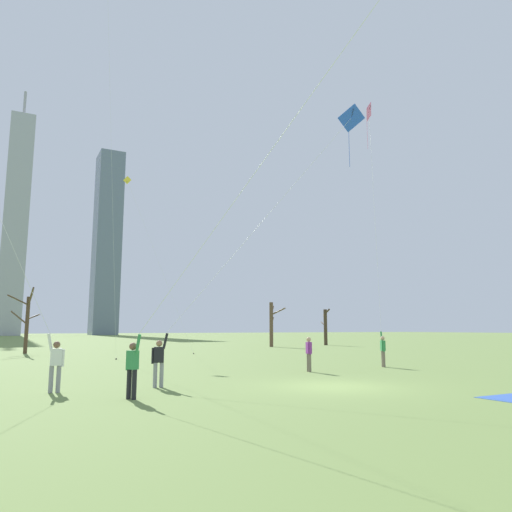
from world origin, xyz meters
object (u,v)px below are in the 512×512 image
kite_flyer_midfield_right_white (173,308)px  bare_tree_far_right_edge (325,326)px  kite_flyer_foreground_left_pink (379,276)px  bystander_watching_nearby (309,352)px  bare_tree_left_of_center (27,319)px  distant_kite_high_overhead_yellow (135,201)px  kite_flyer_foreground_right_blue (207,300)px  bare_tree_right_of_center (272,323)px  kite_flyer_midfield_left_red (20,278)px

kite_flyer_midfield_right_white → bare_tree_far_right_edge: (31.01, 36.49, -0.25)m
kite_flyer_foreground_left_pink → bystander_watching_nearby: size_ratio=11.11×
kite_flyer_foreground_left_pink → bystander_watching_nearby: (-6.07, -1.78, -4.15)m
bare_tree_left_of_center → distant_kite_high_overhead_yellow: bearing=-30.1°
kite_flyer_foreground_right_blue → bare_tree_left_of_center: (-5.09, 27.31, -0.30)m
kite_flyer_foreground_right_blue → bare_tree_right_of_center: (20.01, 30.93, -0.45)m
kite_flyer_foreground_right_blue → bare_tree_right_of_center: 36.84m
kite_flyer_midfield_right_white → kite_flyer_foreground_right_blue: kite_flyer_foreground_right_blue is taller
bystander_watching_nearby → bare_tree_right_of_center: bare_tree_right_of_center is taller
kite_flyer_foreground_left_pink → bare_tree_left_of_center: size_ratio=3.38×
bare_tree_right_of_center → bare_tree_left_of_center: bearing=-171.8°
distant_kite_high_overhead_yellow → kite_flyer_midfield_right_white: bearing=-100.5°
bystander_watching_nearby → bare_tree_far_right_edge: (22.11, 29.67, 1.43)m
kite_flyer_midfield_right_white → bare_tree_far_right_edge: 47.89m
bystander_watching_nearby → distant_kite_high_overhead_yellow: distant_kite_high_overhead_yellow is taller
kite_flyer_midfield_left_red → bare_tree_right_of_center: size_ratio=3.54×
kite_flyer_foreground_right_blue → bare_tree_left_of_center: bearing=100.6°
kite_flyer_foreground_right_blue → bare_tree_far_right_edge: kite_flyer_foreground_right_blue is taller
bare_tree_right_of_center → bare_tree_far_right_edge: 8.55m
kite_flyer_midfield_left_red → bare_tree_right_of_center: (26.30, 30.25, -1.05)m
kite_flyer_midfield_left_red → bare_tree_left_of_center: kite_flyer_midfield_left_red is taller
kite_flyer_midfield_right_white → distant_kite_high_overhead_yellow: (5.02, 27.02, 10.07)m
kite_flyer_midfield_right_white → bystander_watching_nearby: 11.34m
bare_tree_far_right_edge → kite_flyer_foreground_right_blue: bearing=-131.2°
distant_kite_high_overhead_yellow → bare_tree_far_right_edge: 29.52m
kite_flyer_foreground_left_pink → kite_flyer_midfield_left_red: bearing=-168.4°
bystander_watching_nearby → kite_flyer_foreground_right_blue: bearing=-156.5°
kite_flyer_midfield_right_white → bare_tree_far_right_edge: bearing=49.6°
bare_tree_right_of_center → kite_flyer_midfield_left_red: bearing=-131.0°
bare_tree_left_of_center → bare_tree_far_right_edge: size_ratio=1.20×
bystander_watching_nearby → kite_flyer_midfield_left_red: bearing=-170.7°
kite_flyer_midfield_right_white → distant_kite_high_overhead_yellow: size_ratio=0.82×
distant_kite_high_overhead_yellow → bare_tree_right_of_center: 21.75m
kite_flyer_midfield_right_white → bystander_watching_nearby: kite_flyer_midfield_right_white is taller
kite_flyer_foreground_left_pink → kite_flyer_midfield_right_white: bearing=-150.1°
kite_flyer_midfield_right_white → kite_flyer_midfield_left_red: bearing=127.9°
kite_flyer_midfield_right_white → bare_tree_left_of_center: kite_flyer_midfield_right_white is taller
bystander_watching_nearby → kite_flyer_foreground_left_pink: bearing=16.3°
bare_tree_left_of_center → kite_flyer_midfield_left_red: bearing=-92.6°
kite_flyer_foreground_left_pink → bare_tree_far_right_edge: bearing=60.1°
bystander_watching_nearby → bare_tree_right_of_center: bearing=64.1°
kite_flyer_midfield_left_red → bare_tree_far_right_edge: size_ratio=3.96×
distant_kite_high_overhead_yellow → bare_tree_left_of_center: distant_kite_high_overhead_yellow is taller
kite_flyer_foreground_left_pink → bystander_watching_nearby: 7.57m
bare_tree_left_of_center → bare_tree_far_right_edge: bare_tree_left_of_center is taller
kite_flyer_foreground_left_pink → kite_flyer_foreground_right_blue: bearing=-159.9°
kite_flyer_midfield_left_red → distant_kite_high_overhead_yellow: (8.72, 22.27, 8.97)m
kite_flyer_midfield_left_red → bare_tree_far_right_edge: kite_flyer_midfield_left_red is taller
kite_flyer_midfield_left_red → bare_tree_right_of_center: bearing=49.0°
bare_tree_right_of_center → bare_tree_far_right_edge: (8.41, 1.49, -0.30)m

